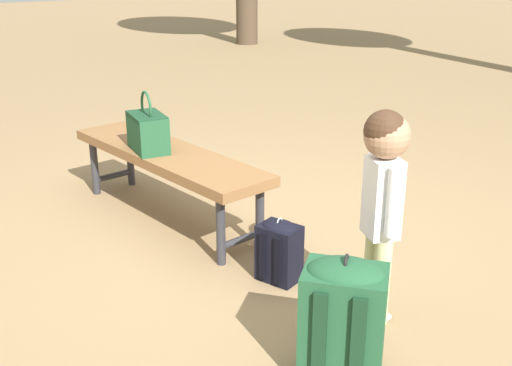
% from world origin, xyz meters
% --- Properties ---
extents(ground_plane, '(40.00, 40.00, 0.00)m').
position_xyz_m(ground_plane, '(0.00, 0.00, 0.00)').
color(ground_plane, '#8C704C').
rests_on(ground_plane, ground).
extents(park_bench, '(1.64, 0.60, 0.45)m').
position_xyz_m(park_bench, '(-0.64, -0.19, 0.39)').
color(park_bench, brown).
rests_on(park_bench, ground).
extents(handbag, '(0.34, 0.22, 0.37)m').
position_xyz_m(handbag, '(-0.71, -0.28, 0.58)').
color(handbag, '#1E4C2D').
rests_on(handbag, park_bench).
extents(child_standing, '(0.25, 0.20, 0.98)m').
position_xyz_m(child_standing, '(0.92, 0.07, 0.66)').
color(child_standing, '#CCCC8C').
rests_on(child_standing, ground).
extents(backpack_large, '(0.39, 0.38, 0.54)m').
position_xyz_m(backpack_large, '(1.15, -0.33, 0.27)').
color(backpack_large, '#1E4C2D').
rests_on(backpack_large, ground).
extents(backpack_small, '(0.24, 0.22, 0.35)m').
position_xyz_m(backpack_small, '(0.39, -0.08, 0.17)').
color(backpack_small, black).
rests_on(backpack_small, ground).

